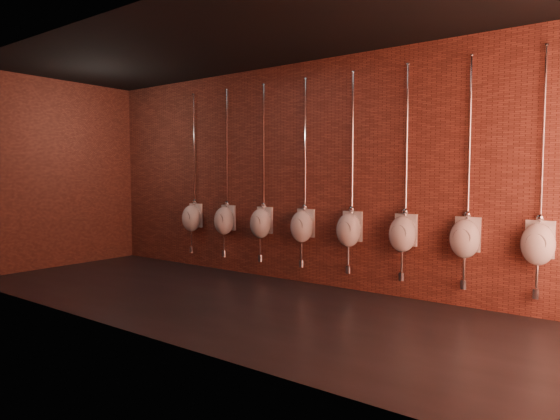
{
  "coord_description": "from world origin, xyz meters",
  "views": [
    {
      "loc": [
        3.94,
        -4.52,
        1.57
      ],
      "look_at": [
        -0.15,
        0.9,
        1.1
      ],
      "focal_mm": 32.0,
      "sensor_mm": 36.0,
      "label": 1
    }
  ],
  "objects_px": {
    "urinal_7": "(538,242)",
    "urinal_5": "(403,232)",
    "urinal_3": "(302,225)",
    "urinal_4": "(349,229)",
    "urinal_6": "(465,237)",
    "urinal_2": "(261,222)",
    "urinal_0": "(192,217)",
    "urinal_1": "(224,219)"
  },
  "relations": [
    {
      "from": "urinal_0",
      "to": "urinal_4",
      "type": "distance_m",
      "value": 3.07
    },
    {
      "from": "urinal_0",
      "to": "urinal_7",
      "type": "bearing_deg",
      "value": 0.0
    },
    {
      "from": "urinal_2",
      "to": "urinal_7",
      "type": "height_order",
      "value": "same"
    },
    {
      "from": "urinal_1",
      "to": "urinal_7",
      "type": "xyz_separation_m",
      "value": [
        4.6,
        0.0,
        0.0
      ]
    },
    {
      "from": "urinal_7",
      "to": "urinal_4",
      "type": "bearing_deg",
      "value": 180.0
    },
    {
      "from": "urinal_5",
      "to": "urinal_6",
      "type": "distance_m",
      "value": 0.77
    },
    {
      "from": "urinal_0",
      "to": "urinal_1",
      "type": "bearing_deg",
      "value": 0.0
    },
    {
      "from": "urinal_3",
      "to": "urinal_6",
      "type": "height_order",
      "value": "same"
    },
    {
      "from": "urinal_2",
      "to": "urinal_6",
      "type": "distance_m",
      "value": 3.07
    },
    {
      "from": "urinal_0",
      "to": "urinal_5",
      "type": "height_order",
      "value": "same"
    },
    {
      "from": "urinal_0",
      "to": "urinal_5",
      "type": "distance_m",
      "value": 3.84
    },
    {
      "from": "urinal_0",
      "to": "urinal_2",
      "type": "bearing_deg",
      "value": 0.0
    },
    {
      "from": "urinal_3",
      "to": "urinal_6",
      "type": "bearing_deg",
      "value": 0.0
    },
    {
      "from": "urinal_3",
      "to": "urinal_5",
      "type": "relative_size",
      "value": 1.0
    },
    {
      "from": "urinal_0",
      "to": "urinal_6",
      "type": "relative_size",
      "value": 1.0
    },
    {
      "from": "urinal_0",
      "to": "urinal_3",
      "type": "bearing_deg",
      "value": 0.0
    },
    {
      "from": "urinal_3",
      "to": "urinal_7",
      "type": "xyz_separation_m",
      "value": [
        3.07,
        0.0,
        0.0
      ]
    },
    {
      "from": "urinal_0",
      "to": "urinal_6",
      "type": "distance_m",
      "value": 4.6
    },
    {
      "from": "urinal_1",
      "to": "urinal_4",
      "type": "distance_m",
      "value": 2.3
    },
    {
      "from": "urinal_1",
      "to": "urinal_3",
      "type": "relative_size",
      "value": 1.0
    },
    {
      "from": "urinal_7",
      "to": "urinal_5",
      "type": "bearing_deg",
      "value": 180.0
    },
    {
      "from": "urinal_3",
      "to": "urinal_5",
      "type": "height_order",
      "value": "same"
    },
    {
      "from": "urinal_0",
      "to": "urinal_5",
      "type": "bearing_deg",
      "value": 0.0
    },
    {
      "from": "urinal_3",
      "to": "urinal_0",
      "type": "bearing_deg",
      "value": 180.0
    },
    {
      "from": "urinal_3",
      "to": "urinal_5",
      "type": "bearing_deg",
      "value": 0.0
    },
    {
      "from": "urinal_3",
      "to": "urinal_7",
      "type": "bearing_deg",
      "value": 0.0
    },
    {
      "from": "urinal_4",
      "to": "urinal_7",
      "type": "bearing_deg",
      "value": 0.0
    },
    {
      "from": "urinal_5",
      "to": "urinal_6",
      "type": "height_order",
      "value": "same"
    },
    {
      "from": "urinal_1",
      "to": "urinal_2",
      "type": "height_order",
      "value": "same"
    },
    {
      "from": "urinal_5",
      "to": "urinal_0",
      "type": "bearing_deg",
      "value": 180.0
    },
    {
      "from": "urinal_2",
      "to": "urinal_6",
      "type": "xyz_separation_m",
      "value": [
        3.07,
        0.0,
        0.0
      ]
    },
    {
      "from": "urinal_3",
      "to": "urinal_6",
      "type": "relative_size",
      "value": 1.0
    },
    {
      "from": "urinal_1",
      "to": "urinal_2",
      "type": "relative_size",
      "value": 1.0
    },
    {
      "from": "urinal_1",
      "to": "urinal_2",
      "type": "distance_m",
      "value": 0.77
    },
    {
      "from": "urinal_1",
      "to": "urinal_3",
      "type": "distance_m",
      "value": 1.53
    },
    {
      "from": "urinal_1",
      "to": "urinal_6",
      "type": "height_order",
      "value": "same"
    },
    {
      "from": "urinal_2",
      "to": "urinal_7",
      "type": "distance_m",
      "value": 3.84
    },
    {
      "from": "urinal_2",
      "to": "urinal_1",
      "type": "bearing_deg",
      "value": 180.0
    },
    {
      "from": "urinal_1",
      "to": "urinal_4",
      "type": "height_order",
      "value": "same"
    },
    {
      "from": "urinal_1",
      "to": "urinal_4",
      "type": "relative_size",
      "value": 1.0
    },
    {
      "from": "urinal_2",
      "to": "urinal_4",
      "type": "height_order",
      "value": "same"
    },
    {
      "from": "urinal_0",
      "to": "urinal_1",
      "type": "relative_size",
      "value": 1.0
    }
  ]
}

